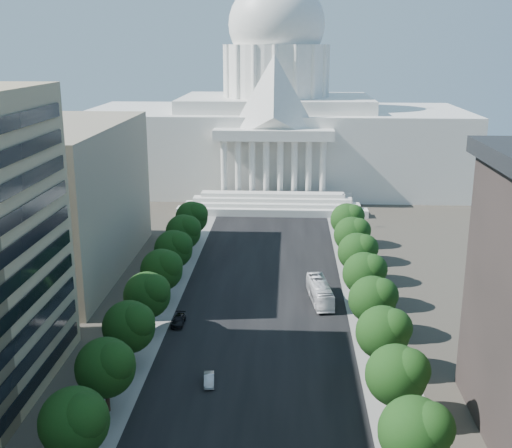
# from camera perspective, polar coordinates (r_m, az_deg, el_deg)

# --- Properties ---
(road_asphalt) EXTENTS (30.00, 260.00, 0.01)m
(road_asphalt) POSITION_cam_1_polar(r_m,az_deg,el_deg) (121.85, 0.64, -6.02)
(road_asphalt) COLOR black
(road_asphalt) RESTS_ON ground
(sidewalk_left) EXTENTS (8.00, 260.00, 0.02)m
(sidewalk_left) POSITION_cam_1_polar(r_m,az_deg,el_deg) (124.03, -8.20, -5.79)
(sidewalk_left) COLOR gray
(sidewalk_left) RESTS_ON ground
(sidewalk_right) EXTENTS (8.00, 260.00, 0.02)m
(sidewalk_right) POSITION_cam_1_polar(r_m,az_deg,el_deg) (122.61, 9.60, -6.11)
(sidewalk_right) COLOR gray
(sidewalk_right) RESTS_ON ground
(capitol) EXTENTS (120.00, 56.00, 73.00)m
(capitol) POSITION_cam_1_polar(r_m,az_deg,el_deg) (209.55, 1.77, 8.82)
(capitol) COLOR white
(capitol) RESTS_ON ground
(office_block_left_far) EXTENTS (38.00, 52.00, 30.00)m
(office_block_left_far) POSITION_cam_1_polar(r_m,az_deg,el_deg) (137.22, -19.62, 2.11)
(office_block_left_far) COLOR gray
(office_block_left_far) RESTS_ON ground
(tree_l_c) EXTENTS (7.79, 7.60, 9.97)m
(tree_l_c) POSITION_cam_1_polar(r_m,az_deg,el_deg) (73.90, -15.67, -16.48)
(tree_l_c) COLOR #33261C
(tree_l_c) RESTS_ON ground
(tree_l_d) EXTENTS (7.79, 7.60, 9.97)m
(tree_l_d) POSITION_cam_1_polar(r_m,az_deg,el_deg) (83.78, -13.06, -12.21)
(tree_l_d) COLOR #33261C
(tree_l_d) RESTS_ON ground
(tree_l_e) EXTENTS (7.79, 7.60, 9.97)m
(tree_l_e) POSITION_cam_1_polar(r_m,az_deg,el_deg) (94.15, -11.08, -8.84)
(tree_l_e) COLOR #33261C
(tree_l_e) RESTS_ON ground
(tree_l_f) EXTENTS (7.79, 7.60, 9.97)m
(tree_l_f) POSITION_cam_1_polar(r_m,az_deg,el_deg) (104.87, -9.51, -6.15)
(tree_l_f) COLOR #33261C
(tree_l_f) RESTS_ON ground
(tree_l_g) EXTENTS (7.79, 7.60, 9.97)m
(tree_l_g) POSITION_cam_1_polar(r_m,az_deg,el_deg) (115.84, -8.26, -3.95)
(tree_l_g) COLOR #33261C
(tree_l_g) RESTS_ON ground
(tree_l_h) EXTENTS (7.79, 7.60, 9.97)m
(tree_l_h) POSITION_cam_1_polar(r_m,az_deg,el_deg) (127.00, -7.23, -2.14)
(tree_l_h) COLOR #33261C
(tree_l_h) RESTS_ON ground
(tree_l_i) EXTENTS (7.79, 7.60, 9.97)m
(tree_l_i) POSITION_cam_1_polar(r_m,az_deg,el_deg) (138.30, -6.36, -0.62)
(tree_l_i) COLOR #33261C
(tree_l_i) RESTS_ON ground
(tree_l_j) EXTENTS (7.79, 7.60, 9.97)m
(tree_l_j) POSITION_cam_1_polar(r_m,az_deg,el_deg) (149.71, -5.63, 0.67)
(tree_l_j) COLOR #33261C
(tree_l_j) RESTS_ON ground
(tree_r_c) EXTENTS (7.79, 7.60, 9.97)m
(tree_r_c) POSITION_cam_1_polar(r_m,az_deg,el_deg) (71.78, 14.21, -17.41)
(tree_r_c) COLOR #33261C
(tree_r_c) RESTS_ON ground
(tree_r_d) EXTENTS (7.79, 7.60, 9.97)m
(tree_r_d) POSITION_cam_1_polar(r_m,az_deg,el_deg) (81.91, 12.62, -12.86)
(tree_r_d) COLOR #33261C
(tree_r_d) RESTS_ON ground
(tree_r_e) EXTENTS (7.79, 7.60, 9.97)m
(tree_r_e) POSITION_cam_1_polar(r_m,az_deg,el_deg) (92.50, 11.42, -9.33)
(tree_r_e) COLOR #33261C
(tree_r_e) RESTS_ON ground
(tree_r_f) EXTENTS (7.79, 7.60, 9.97)m
(tree_r_f) POSITION_cam_1_polar(r_m,az_deg,el_deg) (103.39, 10.50, -6.52)
(tree_r_f) COLOR #33261C
(tree_r_f) RESTS_ON ground
(tree_r_g) EXTENTS (7.79, 7.60, 9.97)m
(tree_r_g) POSITION_cam_1_polar(r_m,az_deg,el_deg) (114.50, 9.76, -4.26)
(tree_r_g) COLOR #33261C
(tree_r_g) RESTS_ON ground
(tree_r_h) EXTENTS (7.79, 7.60, 9.97)m
(tree_r_h) POSITION_cam_1_polar(r_m,az_deg,el_deg) (125.78, 9.15, -2.40)
(tree_r_h) COLOR #33261C
(tree_r_h) RESTS_ON ground
(tree_r_i) EXTENTS (7.79, 7.60, 9.97)m
(tree_r_i) POSITION_cam_1_polar(r_m,az_deg,el_deg) (137.18, 8.65, -0.84)
(tree_r_i) COLOR #33261C
(tree_r_i) RESTS_ON ground
(tree_r_j) EXTENTS (7.79, 7.60, 9.97)m
(tree_r_j) POSITION_cam_1_polar(r_m,az_deg,el_deg) (148.68, 8.22, 0.47)
(tree_r_j) COLOR #33261C
(tree_r_j) RESTS_ON ground
(streetlight_b) EXTENTS (2.61, 0.44, 9.00)m
(streetlight_b) POSITION_cam_1_polar(r_m,az_deg,el_deg) (71.78, 15.59, -18.12)
(streetlight_b) COLOR gray
(streetlight_b) RESTS_ON ground
(streetlight_c) EXTENTS (2.61, 0.44, 9.00)m
(streetlight_c) POSITION_cam_1_polar(r_m,az_deg,el_deg) (93.18, 12.35, -9.62)
(streetlight_c) COLOR gray
(streetlight_c) RESTS_ON ground
(streetlight_d) EXTENTS (2.61, 0.44, 9.00)m
(streetlight_d) POSITION_cam_1_polar(r_m,az_deg,el_deg) (116.03, 10.45, -4.36)
(streetlight_d) COLOR gray
(streetlight_d) RESTS_ON ground
(streetlight_e) EXTENTS (2.61, 0.44, 9.00)m
(streetlight_e) POSITION_cam_1_polar(r_m,az_deg,el_deg) (139.61, 9.19, -0.84)
(streetlight_e) COLOR gray
(streetlight_e) RESTS_ON ground
(streetlight_f) EXTENTS (2.61, 0.44, 9.00)m
(streetlight_f) POSITION_cam_1_polar(r_m,az_deg,el_deg) (163.62, 8.30, 1.65)
(streetlight_f) COLOR gray
(streetlight_f) RESTS_ON ground
(car_silver) EXTENTS (1.85, 4.14, 1.32)m
(car_silver) POSITION_cam_1_polar(r_m,az_deg,el_deg) (90.80, -4.20, -13.64)
(car_silver) COLOR #AFB1B7
(car_silver) RESTS_ON ground
(car_dark_b) EXTENTS (2.00, 4.92, 1.43)m
(car_dark_b) POSITION_cam_1_polar(r_m,az_deg,el_deg) (108.70, -6.91, -8.52)
(car_dark_b) COLOR black
(car_dark_b) RESTS_ON ground
(city_bus) EXTENTS (4.70, 13.46, 3.67)m
(city_bus) POSITION_cam_1_polar(r_m,az_deg,el_deg) (117.35, 5.70, -6.01)
(city_bus) COLOR silver
(city_bus) RESTS_ON ground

